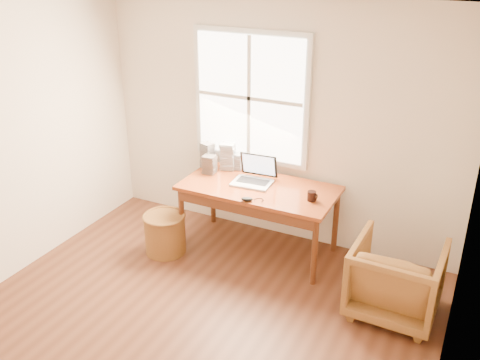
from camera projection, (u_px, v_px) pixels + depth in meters
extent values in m
cube|color=brown|center=(166.00, 355.00, 4.33)|extent=(4.00, 4.50, 0.02)
cube|color=white|center=(142.00, 21.00, 3.26)|extent=(4.00, 4.50, 0.02)
cube|color=silver|center=(278.00, 123.00, 5.64)|extent=(4.00, 0.02, 2.60)
cube|color=silver|center=(455.00, 285.00, 2.98)|extent=(0.02, 4.50, 2.60)
cube|color=silver|center=(251.00, 97.00, 5.63)|extent=(1.32, 0.05, 1.42)
cube|color=white|center=(249.00, 98.00, 5.60)|extent=(1.20, 0.02, 1.30)
cube|color=silver|center=(249.00, 98.00, 5.60)|extent=(0.04, 0.02, 1.30)
cube|color=silver|center=(249.00, 98.00, 5.60)|extent=(1.20, 0.02, 0.04)
cube|color=brown|center=(259.00, 188.00, 5.50)|extent=(1.60, 0.80, 0.04)
imported|color=brown|center=(396.00, 279.00, 4.69)|extent=(0.76, 0.79, 0.70)
cylinder|color=brown|center=(165.00, 234.00, 5.67)|extent=(0.45, 0.45, 0.43)
ellipsoid|color=black|center=(247.00, 199.00, 5.18)|extent=(0.13, 0.10, 0.04)
cylinder|color=black|center=(312.00, 196.00, 5.18)|extent=(0.09, 0.09, 0.10)
cube|color=#B7BBC3|center=(228.00, 156.00, 5.85)|extent=(0.18, 0.16, 0.30)
cube|color=#232428|center=(209.00, 164.00, 5.77)|extent=(0.14, 0.13, 0.20)
cube|color=gray|center=(208.00, 155.00, 5.89)|extent=(0.16, 0.15, 0.29)
cube|color=#B0B4BC|center=(237.00, 161.00, 5.89)|extent=(0.15, 0.14, 0.18)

